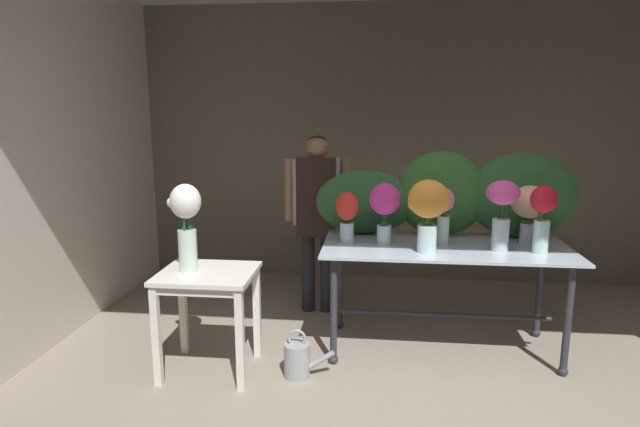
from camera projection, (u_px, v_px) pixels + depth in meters
ground_plane at (400, 337)px, 4.24m from camera, size 7.13×7.13×0.00m
wall_back at (398, 145)px, 5.51m from camera, size 5.49×0.12×2.87m
wall_left at (65, 156)px, 4.25m from camera, size 0.12×3.32×2.87m
display_table_glass at (444, 263)px, 3.89m from camera, size 1.80×0.84×0.83m
side_table_white at (208, 287)px, 3.59m from camera, size 0.64×0.56×0.73m
florist at (317, 206)px, 4.61m from camera, size 0.58×0.24×1.59m
foliage_backdrop at (451, 197)px, 4.09m from camera, size 2.02×0.27×0.67m
vase_rosy_roses at (444, 213)px, 3.84m from camera, size 0.15×0.15×0.42m
vase_peach_hydrangea at (529, 206)px, 3.86m from camera, size 0.27×0.27×0.44m
vase_magenta_snapdragons at (385, 205)px, 3.85m from camera, size 0.23×0.23×0.46m
vase_crimson_freesia at (543, 214)px, 3.60m from camera, size 0.18×0.18×0.48m
vase_fuchsia_peonies at (502, 207)px, 3.66m from camera, size 0.23×0.23×0.50m
vase_scarlet_anemones at (347, 213)px, 3.90m from camera, size 0.17×0.17×0.39m
vase_sunset_stock at (429, 207)px, 3.61m from camera, size 0.28×0.28×0.51m
vase_white_roses_tall at (186, 220)px, 3.51m from camera, size 0.23×0.21×0.60m
watering_can at (298, 359)px, 3.59m from camera, size 0.35×0.18×0.34m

